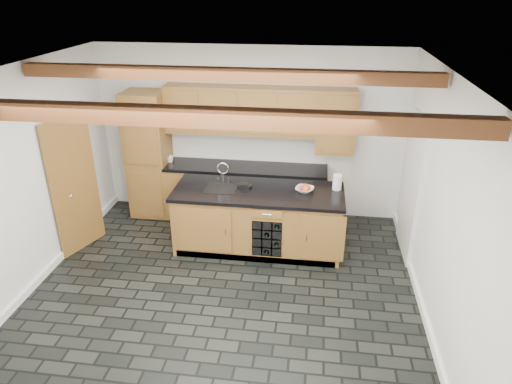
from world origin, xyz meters
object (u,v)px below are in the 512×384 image
fruit_bowl (305,190)px  paper_towel (337,182)px  island (259,219)px  kitchen_scale (245,186)px

fruit_bowl → paper_towel: bearing=16.7°
island → paper_towel: bearing=10.5°
fruit_bowl → paper_towel: (0.46, 0.14, 0.08)m
island → fruit_bowl: fruit_bowl is taller
island → fruit_bowl: 0.82m
island → paper_towel: 1.27m
kitchen_scale → fruit_bowl: 0.88m
island → fruit_bowl: size_ratio=9.77×
kitchen_scale → paper_towel: paper_towel is taller
island → fruit_bowl: (0.65, 0.07, 0.50)m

